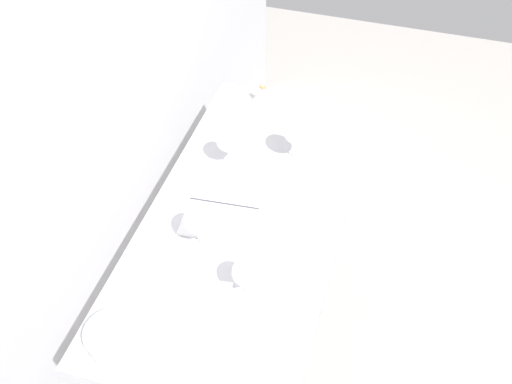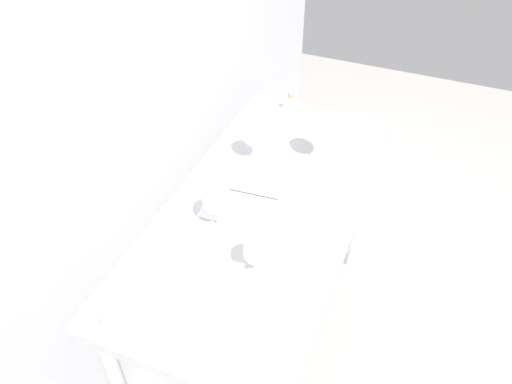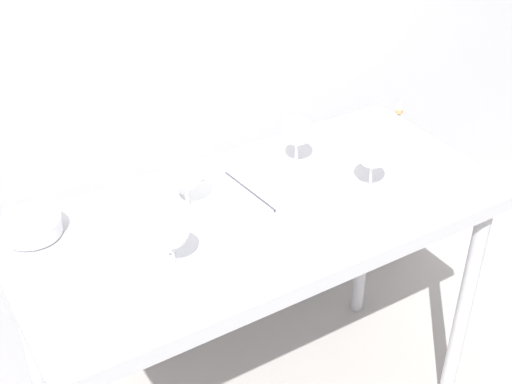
% 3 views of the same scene
% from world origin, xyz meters
% --- Properties ---
extents(ground_plane, '(6.00, 6.00, 0.00)m').
position_xyz_m(ground_plane, '(0.00, 0.00, 0.00)').
color(ground_plane, '#9D9893').
extents(back_wall, '(3.80, 0.04, 2.60)m').
position_xyz_m(back_wall, '(0.00, 0.49, 1.30)').
color(back_wall, '#B3B3B8').
rests_on(back_wall, ground_plane).
extents(steel_counter, '(1.40, 0.65, 0.90)m').
position_xyz_m(steel_counter, '(0.00, -0.01, 0.79)').
color(steel_counter, '#B3B3B8').
rests_on(steel_counter, ground_plane).
extents(wine_glass_near_left, '(0.09, 0.09, 0.16)m').
position_xyz_m(wine_glass_near_left, '(-0.31, -0.11, 1.01)').
color(wine_glass_near_left, white).
rests_on(wine_glass_near_left, steel_counter).
extents(wine_glass_near_right, '(0.09, 0.09, 0.18)m').
position_xyz_m(wine_glass_near_right, '(0.31, -0.10, 1.03)').
color(wine_glass_near_right, white).
rests_on(wine_glass_near_right, steel_counter).
extents(wine_glass_far_left, '(0.10, 0.10, 0.18)m').
position_xyz_m(wine_glass_far_left, '(-0.18, 0.09, 1.03)').
color(wine_glass_far_left, white).
rests_on(wine_glass_far_left, steel_counter).
extents(wine_glass_far_right, '(0.09, 0.09, 0.17)m').
position_xyz_m(wine_glass_far_right, '(0.21, 0.13, 1.02)').
color(wine_glass_far_right, white).
rests_on(wine_glass_far_right, steel_counter).
extents(open_notebook, '(0.35, 0.27, 0.01)m').
position_xyz_m(open_notebook, '(0.01, 0.08, 0.90)').
color(open_notebook, silver).
rests_on(open_notebook, steel_counter).
extents(tasting_sheet_upper, '(0.21, 0.26, 0.00)m').
position_xyz_m(tasting_sheet_upper, '(-0.39, 0.05, 0.90)').
color(tasting_sheet_upper, white).
rests_on(tasting_sheet_upper, steel_counter).
extents(tasting_bowl, '(0.16, 0.16, 0.06)m').
position_xyz_m(tasting_bowl, '(-0.58, 0.21, 0.93)').
color(tasting_bowl, beige).
rests_on(tasting_bowl, steel_counter).
extents(decanter_funnel, '(0.11, 0.11, 0.14)m').
position_xyz_m(decanter_funnel, '(0.60, 0.11, 0.94)').
color(decanter_funnel, '#B9B9B9').
rests_on(decanter_funnel, steel_counter).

